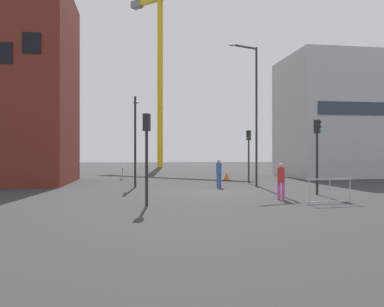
{
  "coord_description": "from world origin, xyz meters",
  "views": [
    {
      "loc": [
        -4.36,
        -21.12,
        2.11
      ],
      "look_at": [
        0.0,
        7.95,
        2.16
      ],
      "focal_mm": 36.23,
      "sensor_mm": 36.0,
      "label": 1
    }
  ],
  "objects": [
    {
      "name": "safety_barrier_front",
      "position": [
        -5.33,
        11.97,
        0.56
      ],
      "size": [
        0.16,
        2.28,
        1.08
      ],
      "color": "#9EA0A5",
      "rests_on": "ground"
    },
    {
      "name": "office_block",
      "position": [
        15.79,
        12.96,
        5.59
      ],
      "size": [
        12.18,
        8.11,
        11.18
      ],
      "color": "#B7B7BC",
      "rests_on": "ground"
    },
    {
      "name": "safety_barrier_left_run",
      "position": [
        3.82,
        -5.84,
        0.56
      ],
      "size": [
        2.15,
        0.25,
        1.08
      ],
      "color": "#B2B5BA",
      "rests_on": "ground"
    },
    {
      "name": "traffic_light_far",
      "position": [
        -3.85,
        -5.36,
        2.53
      ],
      "size": [
        0.33,
        0.39,
        3.75
      ],
      "color": "#232326",
      "rests_on": "ground"
    },
    {
      "name": "streetlamp_short",
      "position": [
        -4.28,
        4.17,
        3.58
      ],
      "size": [
        0.44,
        2.19,
        5.8
      ],
      "color": "#232326",
      "rests_on": "ground"
    },
    {
      "name": "construction_crane",
      "position": [
        -0.05,
        40.33,
        17.61
      ],
      "size": [
        12.53,
        11.66,
        27.55
      ],
      "color": "gold",
      "rests_on": "ground"
    },
    {
      "name": "traffic_light_median",
      "position": [
        5.08,
        -2.17,
        2.62
      ],
      "size": [
        0.37,
        0.37,
        3.9
      ],
      "color": "#232326",
      "rests_on": "ground"
    },
    {
      "name": "traffic_cone_on_verge",
      "position": [
        2.98,
        9.12,
        0.32
      ],
      "size": [
        0.67,
        0.67,
        0.68
      ],
      "color": "black",
      "rests_on": "ground"
    },
    {
      "name": "pedestrian_walking",
      "position": [
        2.37,
        -4.05,
        0.99
      ],
      "size": [
        0.34,
        0.34,
        1.7
      ],
      "color": "#D14C8C",
      "rests_on": "ground"
    },
    {
      "name": "ground",
      "position": [
        0.0,
        0.0,
        0.0
      ],
      "size": [
        160.0,
        160.0,
        0.0
      ],
      "primitive_type": "plane",
      "color": "#333335"
    },
    {
      "name": "pedestrian_waiting",
      "position": [
        0.95,
        2.82,
        1.04
      ],
      "size": [
        0.34,
        0.34,
        1.78
      ],
      "color": "#33519E",
      "rests_on": "ground"
    },
    {
      "name": "streetlamp_tall",
      "position": [
        3.43,
        3.45,
        5.35
      ],
      "size": [
        2.12,
        0.9,
        9.18
      ],
      "color": "#2D2D30",
      "rests_on": "ground"
    },
    {
      "name": "brick_building",
      "position": [
        -13.09,
        8.35,
        6.98
      ],
      "size": [
        8.31,
        9.0,
        13.97
      ],
      "color": "maroon",
      "rests_on": "ground"
    },
    {
      "name": "traffic_light_island",
      "position": [
        3.87,
        6.01,
        2.58
      ],
      "size": [
        0.37,
        0.37,
        3.83
      ],
      "color": "#2D2D30",
      "rests_on": "ground"
    }
  ]
}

